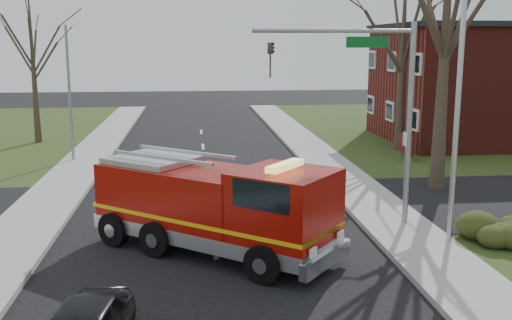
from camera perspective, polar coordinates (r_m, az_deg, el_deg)
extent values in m
plane|color=black|center=(18.45, -3.93, -8.33)|extent=(120.00, 120.00, 0.00)
cube|color=#989893|center=(19.64, 14.61, -7.23)|extent=(2.40, 80.00, 0.15)
cube|color=#989893|center=(19.25, -22.91, -8.15)|extent=(2.40, 80.00, 0.15)
cube|color=maroon|center=(40.54, 22.96, 6.54)|extent=(15.00, 10.00, 7.00)
cube|color=silver|center=(37.61, 12.64, 4.56)|extent=(0.12, 1.40, 1.20)
cube|color=#531313|center=(32.31, 14.07, 1.48)|extent=(0.12, 2.00, 1.00)
cylinder|color=gray|center=(31.65, 14.52, 0.43)|extent=(0.08, 0.08, 0.90)
cylinder|color=gray|center=(33.13, 13.56, 0.94)|extent=(0.08, 0.08, 0.90)
cone|color=#32291E|center=(25.48, 17.53, 10.32)|extent=(0.64, 0.64, 12.00)
cone|color=#32291E|center=(34.42, 13.77, 9.35)|extent=(0.56, 0.56, 10.50)
cone|color=#32291E|center=(38.58, -20.43, 8.02)|extent=(0.44, 0.44, 9.00)
cylinder|color=gray|center=(20.37, 14.38, 3.05)|extent=(0.18, 0.18, 6.80)
cylinder|color=gray|center=(19.42, 7.46, 12.11)|extent=(5.20, 0.14, 0.14)
cube|color=#0C591E|center=(19.70, 10.60, 10.98)|extent=(1.40, 0.06, 0.35)
imported|color=black|center=(19.05, 1.46, 11.16)|extent=(0.22, 0.18, 1.10)
cylinder|color=#B7BABF|center=(18.71, 18.64, 4.60)|extent=(0.16, 0.16, 8.40)
cylinder|color=gray|center=(32.10, -17.33, 5.93)|extent=(0.14, 0.14, 7.00)
cube|color=#900D06|center=(18.40, -7.04, -3.65)|extent=(5.38, 5.02, 1.99)
cube|color=#900D06|center=(16.36, 2.73, -4.95)|extent=(3.47, 3.47, 2.28)
cube|color=#B7BABF|center=(17.95, -4.16, -6.67)|extent=(7.31, 6.59, 0.43)
cube|color=#E5B20C|center=(17.79, -4.19, -5.07)|extent=(7.32, 6.60, 0.11)
cube|color=black|center=(15.70, 6.06, -3.01)|extent=(1.44, 1.74, 0.81)
cube|color=#E5D866|center=(16.05, 2.78, -0.55)|extent=(1.21, 1.39, 0.17)
cylinder|color=black|center=(15.66, 0.70, -9.90)|extent=(1.02, 0.91, 1.04)
cylinder|color=black|center=(17.67, 5.00, -7.45)|extent=(1.02, 0.91, 1.04)
cylinder|color=black|center=(18.93, -13.38, -6.44)|extent=(1.02, 0.91, 1.04)
cylinder|color=black|center=(20.63, -8.43, -4.79)|extent=(1.02, 0.91, 1.04)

